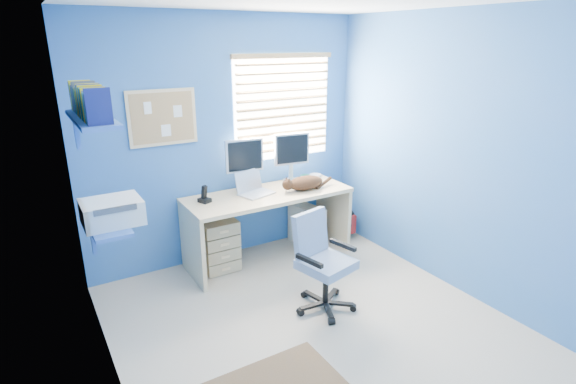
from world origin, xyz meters
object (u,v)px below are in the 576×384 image
desk (269,226)px  laptop (256,184)px  tower_pc (307,225)px  cat (306,183)px  office_chair (322,274)px

desk → laptop: (-0.12, 0.03, 0.48)m
desk → tower_pc: 0.59m
desk → cat: (0.40, -0.10, 0.44)m
desk → laptop: size_ratio=5.22×
office_chair → cat: bearing=64.8°
tower_pc → laptop: bearing=175.2°
cat → tower_pc: size_ratio=0.90×
laptop → cat: (0.52, -0.12, -0.04)m
desk → cat: size_ratio=4.26×
cat → tower_pc: (0.16, 0.21, -0.59)m
desk → cat: bearing=-13.7°
laptop → office_chair: (0.07, -1.07, -0.53)m
office_chair → tower_pc: bearing=62.4°
laptop → tower_pc: laptop is taller
tower_pc → office_chair: (-0.61, -1.16, 0.09)m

